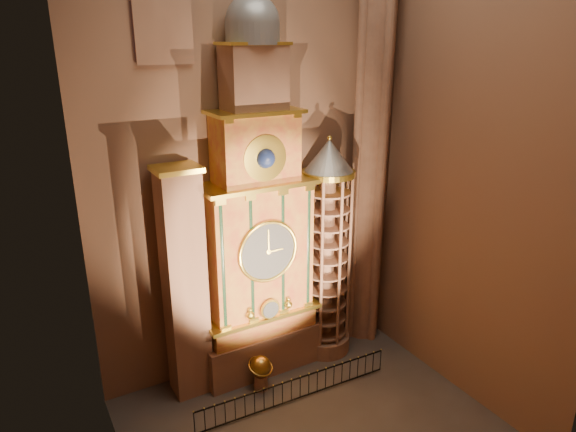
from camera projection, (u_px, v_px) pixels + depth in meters
floor at (316, 430)px, 20.52m from camera, size 14.00×14.00×0.00m
wall_back at (244, 134)px, 21.82m from camera, size 22.00×0.00×22.00m
wall_left at (102, 191)px, 13.62m from camera, size 0.00×22.00×22.00m
wall_right at (471, 141)px, 20.19m from camera, size 0.00×22.00×22.00m
astronomical_clock at (257, 236)px, 22.39m from camera, size 5.60×2.41×16.70m
portrait_tower at (185, 285)px, 21.31m from camera, size 1.80×1.60×10.20m
stair_turret at (327, 252)px, 24.28m from camera, size 2.50×2.50×10.80m
gothic_pier at (372, 125)px, 23.86m from camera, size 2.04×2.04×22.00m
celestial_globe at (261, 370)px, 22.65m from camera, size 1.45×1.41×1.64m
iron_railing at (296, 389)px, 22.00m from camera, size 9.02×0.39×1.09m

